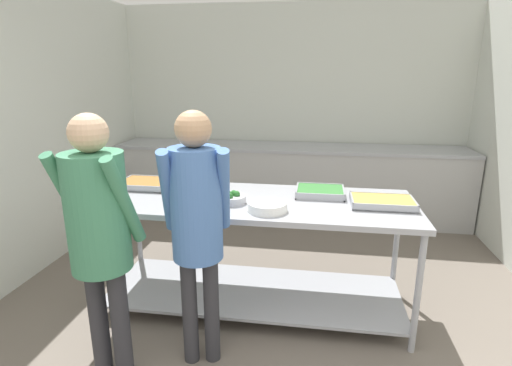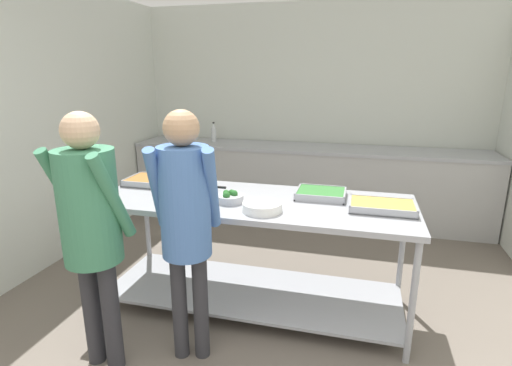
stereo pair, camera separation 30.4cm
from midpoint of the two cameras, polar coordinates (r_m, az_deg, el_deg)
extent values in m
cube|color=silver|center=(5.30, 3.53, 10.26)|extent=(4.50, 0.06, 2.65)
cube|color=silver|center=(4.22, -31.53, 6.67)|extent=(0.06, 4.25, 2.65)
cube|color=#A8A8A8|center=(5.10, 2.98, -0.04)|extent=(4.34, 0.62, 0.89)
cube|color=#9EA0A8|center=(5.00, 3.05, 5.08)|extent=(4.34, 0.65, 0.04)
cube|color=black|center=(5.01, 1.48, 5.22)|extent=(0.43, 0.40, 0.02)
cube|color=#9EA0A8|center=(2.98, -3.22, -2.77)|extent=(2.36, 0.87, 0.04)
cube|color=#9EA0A8|center=(3.30, -3.01, -15.29)|extent=(2.28, 0.79, 0.02)
cylinder|color=#9EA0A8|center=(3.25, -24.89, -11.16)|extent=(0.04, 0.04, 0.85)
cylinder|color=#9EA0A8|center=(2.81, 19.18, -14.91)|extent=(0.04, 0.04, 0.85)
cylinder|color=#9EA0A8|center=(3.85, -18.67, -6.36)|extent=(0.04, 0.04, 0.85)
cylinder|color=#9EA0A8|center=(3.48, 17.03, -8.57)|extent=(0.04, 0.04, 0.85)
cube|color=#9EA0A8|center=(3.47, -17.89, -0.45)|extent=(0.41, 0.33, 0.01)
cube|color=#9E6B33|center=(3.46, -17.93, -0.05)|extent=(0.39, 0.31, 0.04)
cube|color=#9EA0A8|center=(3.32, -19.14, -0.85)|extent=(0.41, 0.01, 0.05)
cube|color=#9EA0A8|center=(3.60, -16.79, 0.58)|extent=(0.41, 0.01, 0.05)
cube|color=#9EA0A8|center=(3.56, -20.79, 0.03)|extent=(0.01, 0.33, 0.05)
cube|color=#9EA0A8|center=(3.38, -14.90, -0.25)|extent=(0.01, 0.33, 0.05)
cylinder|color=#9EA0A8|center=(3.09, -12.16, -1.20)|extent=(0.28, 0.28, 0.09)
cylinder|color=beige|center=(3.08, -12.20, -0.52)|extent=(0.25, 0.25, 0.01)
cylinder|color=black|center=(3.01, -8.42, -0.77)|extent=(0.14, 0.02, 0.02)
cylinder|color=#B2B2B7|center=(2.91, -6.40, -2.38)|extent=(0.20, 0.20, 0.05)
sphere|color=#2D702D|center=(2.89, -5.79, -1.66)|extent=(0.05, 0.05, 0.05)
sphere|color=#2D702D|center=(2.91, -6.21, -1.55)|extent=(0.05, 0.05, 0.05)
sphere|color=#2D702D|center=(2.91, -6.99, -1.60)|extent=(0.05, 0.05, 0.05)
sphere|color=#2D702D|center=(2.85, -6.89, -1.93)|extent=(0.05, 0.05, 0.05)
cylinder|color=white|center=(2.73, -1.57, -3.91)|extent=(0.28, 0.28, 0.01)
cylinder|color=white|center=(2.73, -1.57, -3.67)|extent=(0.27, 0.27, 0.01)
cylinder|color=white|center=(2.73, -1.57, -3.43)|extent=(0.27, 0.27, 0.01)
cylinder|color=white|center=(2.72, -1.58, -3.20)|extent=(0.27, 0.27, 0.01)
cylinder|color=white|center=(2.72, -1.58, -2.96)|extent=(0.27, 0.27, 0.01)
cube|color=#9EA0A8|center=(3.10, 6.36, -1.65)|extent=(0.37, 0.31, 0.01)
cube|color=#387A38|center=(3.09, 6.38, -1.20)|extent=(0.34, 0.29, 0.04)
cube|color=#9EA0A8|center=(2.95, 6.24, -2.10)|extent=(0.37, 0.01, 0.05)
cube|color=#9EA0A8|center=(3.23, 6.50, -0.51)|extent=(0.37, 0.01, 0.05)
cube|color=#9EA0A8|center=(3.10, 3.10, -1.13)|extent=(0.01, 0.31, 0.05)
cube|color=#9EA0A8|center=(3.09, 9.66, -1.40)|extent=(0.01, 0.31, 0.05)
cube|color=#9EA0A8|center=(2.93, 14.78, -3.09)|extent=(0.44, 0.29, 0.01)
cube|color=gold|center=(2.92, 14.82, -2.62)|extent=(0.42, 0.27, 0.04)
cube|color=#9EA0A8|center=(2.79, 15.09, -3.58)|extent=(0.44, 0.01, 0.05)
cube|color=#9EA0A8|center=(3.06, 14.56, -1.88)|extent=(0.44, 0.01, 0.05)
cube|color=#9EA0A8|center=(2.91, 10.62, -2.53)|extent=(0.01, 0.29, 0.05)
cube|color=#9EA0A8|center=(2.96, 18.93, -2.83)|extent=(0.01, 0.29, 0.05)
cylinder|color=#2D2D33|center=(2.69, -12.81, -17.37)|extent=(0.10, 0.10, 0.73)
cylinder|color=#2D2D33|center=(2.68, -9.77, -17.40)|extent=(0.10, 0.10, 0.73)
cylinder|color=#4770B2|center=(2.38, -16.16, -1.30)|extent=(0.14, 0.31, 0.55)
cylinder|color=#4770B2|center=(2.34, -8.35, -1.14)|extent=(0.14, 0.31, 0.55)
cylinder|color=#4770B2|center=(2.38, -12.18, -3.05)|extent=(0.30, 0.30, 0.67)
sphere|color=tan|center=(2.28, -12.81, 7.53)|extent=(0.21, 0.21, 0.21)
cylinder|color=#2D2D33|center=(2.77, -24.67, -17.50)|extent=(0.11, 0.11, 0.73)
cylinder|color=#2D2D33|center=(2.68, -22.05, -18.32)|extent=(0.11, 0.11, 0.73)
cylinder|color=#3D7F5B|center=(2.52, -28.45, -1.71)|extent=(0.11, 0.31, 0.55)
cylinder|color=#3D7F5B|center=(2.29, -21.96, -2.53)|extent=(0.11, 0.31, 0.55)
cylinder|color=#3D7F5B|center=(2.43, -25.14, -3.88)|extent=(0.34, 0.34, 0.67)
sphere|color=tan|center=(2.33, -26.38, 6.41)|extent=(0.21, 0.21, 0.21)
cylinder|color=silver|center=(5.29, -10.32, 6.61)|extent=(0.07, 0.07, 0.17)
cone|color=silver|center=(5.27, -10.38, 7.91)|extent=(0.06, 0.06, 0.07)
cylinder|color=black|center=(5.27, -10.41, 8.36)|extent=(0.03, 0.03, 0.02)
camera|label=1|loc=(0.15, -92.86, -0.79)|focal=28.00mm
camera|label=2|loc=(0.15, 87.14, 0.79)|focal=28.00mm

